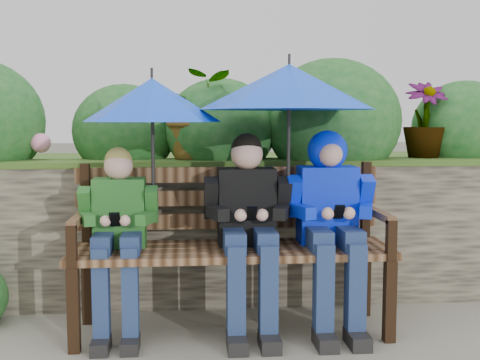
{
  "coord_description": "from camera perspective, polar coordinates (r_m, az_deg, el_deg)",
  "views": [
    {
      "loc": [
        -0.33,
        -3.51,
        1.32
      ],
      "look_at": [
        0.0,
        0.1,
        0.95
      ],
      "focal_mm": 45.0,
      "sensor_mm": 36.0,
      "label": 1
    }
  ],
  "objects": [
    {
      "name": "ground",
      "position": [
        3.77,
        0.14,
        -14.69
      ],
      "size": [
        60.0,
        60.0,
        0.0
      ],
      "primitive_type": "plane",
      "color": "gray",
      "rests_on": "ground"
    },
    {
      "name": "garden_backdrop",
      "position": [
        5.14,
        -2.24,
        -1.54
      ],
      "size": [
        8.0,
        2.84,
        1.86
      ],
      "color": "#3B372F",
      "rests_on": "ground"
    },
    {
      "name": "park_bench",
      "position": [
        3.78,
        -0.88,
        -5.33
      ],
      "size": [
        1.96,
        0.57,
        1.04
      ],
      "color": "black",
      "rests_on": "ground"
    },
    {
      "name": "boy_left",
      "position": [
        3.69,
        -11.47,
        -4.57
      ],
      "size": [
        0.47,
        0.54,
        1.15
      ],
      "color": "#205E1C",
      "rests_on": "ground"
    },
    {
      "name": "boy_middle",
      "position": [
        3.67,
        0.79,
        -3.95
      ],
      "size": [
        0.53,
        0.62,
        1.23
      ],
      "color": "black",
      "rests_on": "ground"
    },
    {
      "name": "boy_right",
      "position": [
        3.76,
        8.58,
        -2.96
      ],
      "size": [
        0.54,
        0.65,
        1.25
      ],
      "color": "#0427DA",
      "rests_on": "ground"
    },
    {
      "name": "umbrella_left",
      "position": [
        3.68,
        -8.33,
        7.51
      ],
      "size": [
        0.83,
        0.83,
        0.87
      ],
      "color": "blue",
      "rests_on": "ground"
    },
    {
      "name": "umbrella_right",
      "position": [
        3.7,
        4.67,
        8.79
      ],
      "size": [
        1.09,
        1.09,
        0.94
      ],
      "color": "blue",
      "rests_on": "ground"
    }
  ]
}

